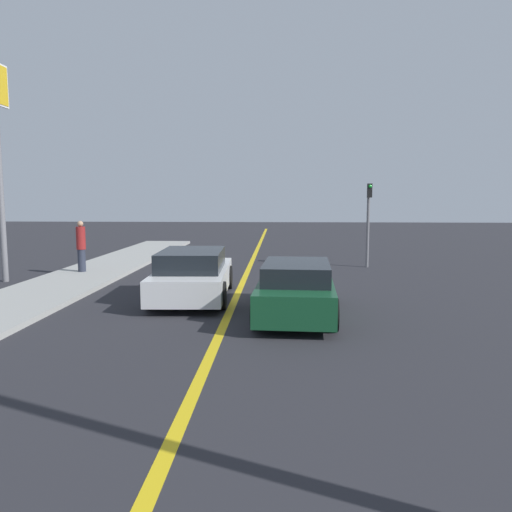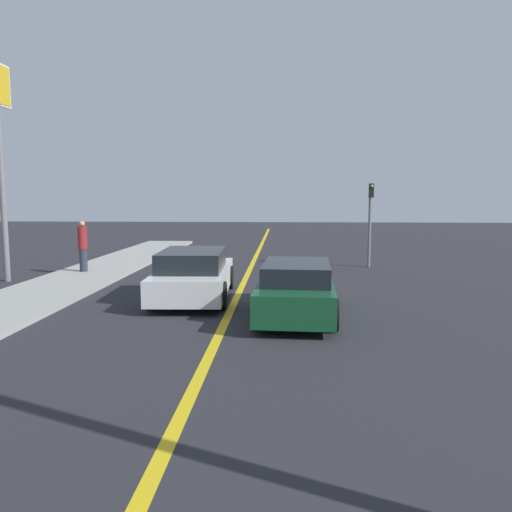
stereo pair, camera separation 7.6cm
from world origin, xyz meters
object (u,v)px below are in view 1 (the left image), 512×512
car_ahead_center (193,275)px  pedestrian_mid_group (81,246)px  traffic_light (368,215)px  car_near_right_lane (296,289)px

car_ahead_center → pedestrian_mid_group: bearing=137.9°
traffic_light → car_ahead_center: bearing=-132.4°
car_ahead_center → pedestrian_mid_group: (-4.77, 3.94, 0.40)m
traffic_light → car_near_right_lane: bearing=-110.3°
car_near_right_lane → pedestrian_mid_group: 9.63m
pedestrian_mid_group → traffic_light: (10.73, 2.58, 1.04)m
car_ahead_center → traffic_light: 8.95m
car_near_right_lane → traffic_light: traffic_light is taller
car_ahead_center → pedestrian_mid_group: size_ratio=2.58×
car_near_right_lane → car_ahead_center: (-2.82, 1.97, 0.02)m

